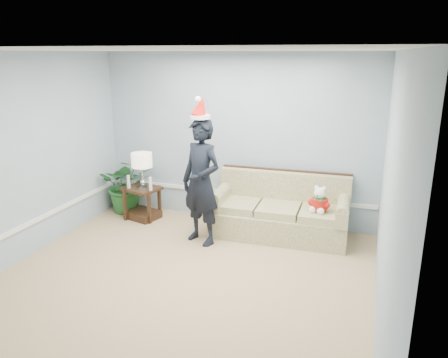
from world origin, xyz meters
The scene contains 10 objects.
room_shell centered at (0.00, 0.00, 1.35)m, with size 4.54×5.04×2.74m.
wainscot_trim centered at (-1.18, 1.18, 0.45)m, with size 4.49×4.99×0.06m.
sofa centered at (0.84, 2.08, 0.33)m, with size 2.03×0.92×0.94m.
side_table centered at (-1.47, 2.00, 0.21)m, with size 0.66×0.60×0.54m.
table_lamp centered at (-1.41, 1.95, 0.99)m, with size 0.33×0.33×0.59m.
candle_pair centered at (-1.44, 1.90, 0.64)m, with size 0.46×0.06×0.22m.
houseplant centered at (-1.87, 2.22, 0.48)m, with size 0.87×0.75×0.97m, color #1E5924.
man centered at (-0.18, 1.44, 0.91)m, with size 0.66×0.44×1.82m, color black.
santa_hat centered at (-0.18, 1.46, 1.95)m, with size 0.37×0.39×0.32m.
teddy_bear centered at (1.43, 1.91, 0.63)m, with size 0.29×0.30×0.39m.
Camera 1 is at (2.04, -4.05, 2.67)m, focal length 35.00 mm.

